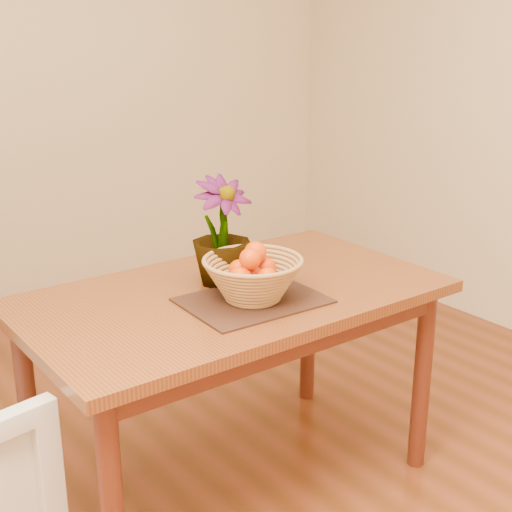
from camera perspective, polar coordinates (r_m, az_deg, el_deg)
wall_back at (r=4.00m, az=-18.63°, el=13.64°), size 4.00×0.02×2.70m
table at (r=2.42m, az=-1.88°, el=-4.71°), size 1.40×0.80×0.75m
placemat at (r=2.29m, az=-0.25°, el=-3.58°), size 0.45×0.34×0.01m
wicker_basket at (r=2.27m, az=-0.25°, el=-1.97°), size 0.32×0.32×0.13m
orange_pile at (r=2.25m, az=-0.25°, el=-0.95°), size 0.19×0.18×0.13m
potted_plant at (r=2.40m, az=-2.78°, el=1.97°), size 0.21×0.21×0.37m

